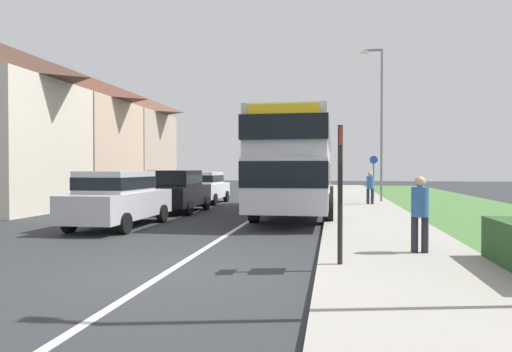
{
  "coord_description": "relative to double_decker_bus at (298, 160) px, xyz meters",
  "views": [
    {
      "loc": [
        2.87,
        -7.67,
        1.83
      ],
      "look_at": [
        0.59,
        5.89,
        1.6
      ],
      "focal_mm": 32.24,
      "sensor_mm": 36.0,
      "label": 1
    }
  ],
  "objects": [
    {
      "name": "bus_stop_sign",
      "position": [
        1.51,
        -10.07,
        -0.6
      ],
      "size": [
        0.09,
        0.52,
        2.6
      ],
      "color": "black",
      "rests_on": "ground_plane"
    },
    {
      "name": "pavement_near_side",
      "position": [
        2.71,
        -4.71,
        -2.08
      ],
      "size": [
        3.2,
        68.0,
        0.12
      ],
      "primitive_type": "cube",
      "color": "#9E998E",
      "rests_on": "ground_plane"
    },
    {
      "name": "ground_plane",
      "position": [
        -1.49,
        -10.71,
        -2.14
      ],
      "size": [
        120.0,
        120.0,
        0.0
      ],
      "primitive_type": "plane",
      "color": "#2D3033"
    },
    {
      "name": "house_terrace_far_side",
      "position": [
        -13.61,
        4.83,
        1.64
      ],
      "size": [
        7.52,
        17.51,
        7.57
      ],
      "color": "beige",
      "rests_on": "ground_plane"
    },
    {
      "name": "lane_marking_centre",
      "position": [
        -1.49,
        -2.71,
        -2.14
      ],
      "size": [
        0.14,
        60.0,
        0.01
      ],
      "primitive_type": "cube",
      "color": "silver",
      "rests_on": "ground_plane"
    },
    {
      "name": "parked_car_silver",
      "position": [
        -5.16,
        -5.11,
        -1.19
      ],
      "size": [
        1.88,
        4.59,
        1.75
      ],
      "color": "#B7B7BC",
      "rests_on": "ground_plane"
    },
    {
      "name": "pedestrian_at_stop",
      "position": [
        3.13,
        -8.68,
        -1.17
      ],
      "size": [
        0.34,
        0.34,
        1.67
      ],
      "color": "#23232D",
      "rests_on": "ground_plane"
    },
    {
      "name": "double_decker_bus",
      "position": [
        0.0,
        0.0,
        0.0
      ],
      "size": [
        2.8,
        11.24,
        3.7
      ],
      "color": "#BCBCC1",
      "rests_on": "ground_plane"
    },
    {
      "name": "parked_car_white",
      "position": [
        -5.2,
        4.67,
        -1.24
      ],
      "size": [
        1.87,
        4.12,
        1.64
      ],
      "color": "silver",
      "rests_on": "ground_plane"
    },
    {
      "name": "street_lamp_mid",
      "position": [
        3.77,
        6.22,
        2.42
      ],
      "size": [
        1.14,
        0.2,
        8.01
      ],
      "color": "slate",
      "rests_on": "ground_plane"
    },
    {
      "name": "cycle_route_sign",
      "position": [
        3.6,
        7.72,
        -0.72
      ],
      "size": [
        0.44,
        0.08,
        2.52
      ],
      "color": "slate",
      "rests_on": "ground_plane"
    },
    {
      "name": "parked_car_black",
      "position": [
        -5.03,
        -0.1,
        -1.19
      ],
      "size": [
        1.98,
        3.98,
        1.74
      ],
      "color": "black",
      "rests_on": "ground_plane"
    },
    {
      "name": "pedestrian_walking_away",
      "position": [
        3.14,
        4.19,
        -1.17
      ],
      "size": [
        0.34,
        0.34,
        1.67
      ],
      "color": "#23232D",
      "rests_on": "ground_plane"
    }
  ]
}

